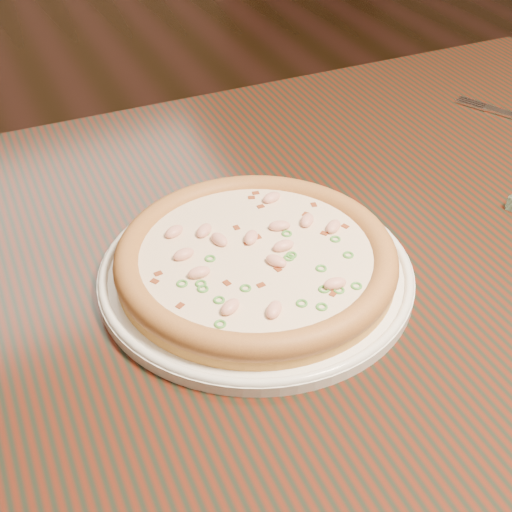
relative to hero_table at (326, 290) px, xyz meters
name	(u,v)px	position (x,y,z in m)	size (l,w,h in m)	color
ground	(234,281)	(0.19, 0.78, -0.65)	(9.00, 9.00, 0.00)	black
hero_table	(326,290)	(0.00, 0.00, 0.00)	(1.20, 0.80, 0.75)	black
plate	(256,272)	(-0.12, -0.05, 0.11)	(0.34, 0.34, 0.02)	white
pizza	(256,258)	(-0.12, -0.05, 0.13)	(0.30, 0.30, 0.03)	gold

